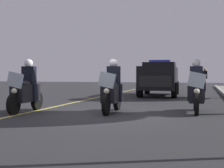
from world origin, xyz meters
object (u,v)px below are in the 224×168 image
(police_motorcycle_trailing, at_px, (196,91))
(cyclist_background, at_px, (205,80))
(police_suv, at_px, (159,77))
(police_motorcycle_lead_left, at_px, (26,90))
(police_motorcycle_lead_right, at_px, (112,91))

(police_motorcycle_trailing, height_order, cyclist_background, police_motorcycle_trailing)
(police_motorcycle_trailing, xyz_separation_m, police_suv, (-7.86, -2.17, 0.37))
(police_suv, height_order, cyclist_background, police_suv)
(police_motorcycle_trailing, bearing_deg, police_motorcycle_lead_left, -75.60)
(police_suv, distance_m, cyclist_background, 6.43)
(police_motorcycle_lead_right, xyz_separation_m, police_motorcycle_trailing, (-0.68, 2.58, 0.00))
(police_motorcycle_lead_right, distance_m, police_motorcycle_trailing, 2.67)
(cyclist_background, bearing_deg, police_motorcycle_lead_left, -20.50)
(police_suv, xyz_separation_m, cyclist_background, (-5.90, 2.55, -0.22))
(cyclist_background, bearing_deg, police_motorcycle_lead_right, -11.59)
(police_motorcycle_lead_left, height_order, police_suv, police_suv)
(police_motorcycle_lead_right, height_order, police_suv, police_suv)
(police_motorcycle_lead_left, bearing_deg, police_suv, 161.41)
(police_motorcycle_lead_left, xyz_separation_m, police_suv, (-9.21, 3.10, 0.37))
(police_motorcycle_lead_right, relative_size, cyclist_background, 1.22)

